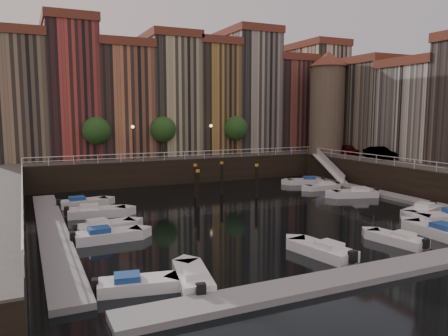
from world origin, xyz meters
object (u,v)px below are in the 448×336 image
corner_tower (327,101)px  gangway (329,167)px  car_a (348,150)px  boat_left_1 (106,236)px  car_b (380,154)px  mooring_pilings (218,183)px  boat_left_0 (136,284)px  boat_left_2 (104,227)px

corner_tower → gangway: bearing=-122.8°
gangway → car_a: 5.14m
boat_left_1 → car_b: size_ratio=1.04×
mooring_pilings → boat_left_0: (-13.03, -19.36, -1.33)m
gangway → car_b: car_b is taller
gangway → mooring_pilings: 17.74m
gangway → car_a: bearing=21.4°
corner_tower → mooring_pilings: (-20.11, -8.80, -8.54)m
corner_tower → car_b: bearing=-83.1°
corner_tower → mooring_pilings: size_ratio=1.86×
mooring_pilings → car_a: 22.63m
mooring_pilings → car_b: 21.29m
car_a → car_b: 6.20m
gangway → car_a: car_a is taller
corner_tower → boat_left_0: size_ratio=3.27×
corner_tower → car_a: (1.60, -2.73, -6.52)m
boat_left_2 → car_b: 34.84m
mooring_pilings → corner_tower: bearing=23.6°
boat_left_2 → car_b: size_ratio=1.03×
boat_left_1 → boat_left_2: bearing=83.1°
corner_tower → boat_left_1: 39.34m
corner_tower → boat_left_1: corner_tower is taller
car_a → car_b: bearing=-79.2°
mooring_pilings → boat_left_1: bearing=-141.6°
boat_left_0 → car_a: size_ratio=1.07×
mooring_pilings → car_b: bearing=-0.3°
boat_left_0 → car_a: (34.74, 25.43, 3.35)m
gangway → boat_left_0: size_ratio=1.97×
gangway → corner_tower: bearing=57.2°
mooring_pilings → boat_left_2: (-12.63, -7.76, -1.30)m
boat_left_2 → car_a: 37.17m
boat_left_2 → car_b: bearing=3.7°
gangway → car_b: size_ratio=1.85×
gangway → boat_left_1: (-30.09, -14.53, -1.56)m
boat_left_0 → car_b: bearing=39.5°
mooring_pilings → boat_left_1: (-12.88, -10.23, -1.29)m
corner_tower → car_a: corner_tower is taller
gangway → boat_left_2: 32.22m
corner_tower → car_a: 7.25m
boat_left_2 → gangway: bearing=13.0°
boat_left_0 → car_a: 43.18m
mooring_pilings → car_a: (21.70, 6.07, 2.02)m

